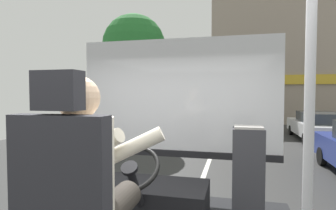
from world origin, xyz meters
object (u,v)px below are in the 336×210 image
object	(u,v)px
parked_car_white	(320,126)
steering_console	(149,203)
bus_driver	(85,177)
fare_box	(248,179)
handrail_pole	(309,121)

from	to	relation	value
parked_car_white	steering_console	bearing A→B (deg)	-113.12
bus_driver	fare_box	distance (m)	1.58
fare_box	bus_driver	bearing A→B (deg)	-126.07
bus_driver	fare_box	xyz separation A→B (m)	(0.91, 1.25, -0.33)
steering_console	handrail_pole	world-z (taller)	handrail_pole
bus_driver	steering_console	xyz separation A→B (m)	(0.00, 1.13, -0.59)
bus_driver	steering_console	bearing A→B (deg)	90.00
bus_driver	fare_box	world-z (taller)	bus_driver
parked_car_white	handrail_pole	bearing A→B (deg)	-106.07
steering_console	fare_box	xyz separation A→B (m)	(0.91, 0.11, 0.26)
handrail_pole	fare_box	world-z (taller)	handrail_pole
handrail_pole	fare_box	xyz separation A→B (m)	(-0.19, 1.24, -0.66)
handrail_pole	parked_car_white	world-z (taller)	handrail_pole
fare_box	handrail_pole	bearing A→B (deg)	-81.31
bus_driver	handrail_pole	xyz separation A→B (m)	(1.10, 0.01, 0.33)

